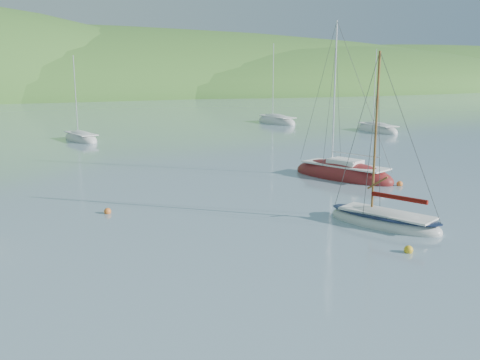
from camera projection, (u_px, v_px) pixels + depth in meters
name	position (u px, v px, depth m)	size (l,w,h in m)	color
ground	(345.00, 252.00, 23.65)	(700.00, 700.00, 0.00)	slate
shoreline_hills	(13.00, 93.00, 174.08)	(690.00, 135.00, 56.00)	#2F6626
daysailer_white	(384.00, 221.00, 27.67)	(4.59, 6.53, 9.45)	silver
sloop_red	(343.00, 175.00, 39.59)	(5.69, 8.78, 12.30)	maroon
distant_sloop_a	(81.00, 139.00, 60.12)	(4.02, 7.54, 10.22)	silver
distant_sloop_b	(276.00, 122.00, 79.31)	(3.79, 9.05, 12.59)	silver
distant_sloop_d	(377.00, 130.00, 68.74)	(3.25, 8.07, 11.31)	silver
mooring_buoys	(316.00, 208.00, 30.55)	(20.23, 12.35, 0.43)	gold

